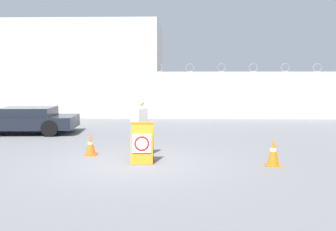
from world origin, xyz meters
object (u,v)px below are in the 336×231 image
(parked_car_front_coupe, at_px, (24,120))
(traffic_cone_near, at_px, (273,152))
(barricade_sign, at_px, (142,142))
(traffic_cone_mid, at_px, (90,145))
(security_guard, at_px, (140,125))

(parked_car_front_coupe, bearing_deg, traffic_cone_near, 144.54)
(parked_car_front_coupe, bearing_deg, barricade_sign, 132.38)
(traffic_cone_mid, bearing_deg, barricade_sign, -28.93)
(barricade_sign, relative_size, traffic_cone_near, 1.50)
(traffic_cone_mid, xyz_separation_m, parked_car_front_coupe, (-3.77, 4.24, 0.25))
(barricade_sign, relative_size, parked_car_front_coupe, 0.25)
(security_guard, bearing_deg, parked_car_front_coupe, -96.55)
(traffic_cone_mid, distance_m, parked_car_front_coupe, 5.68)
(traffic_cone_near, distance_m, parked_car_front_coupe, 10.39)
(barricade_sign, relative_size, security_guard, 0.66)
(traffic_cone_mid, height_order, parked_car_front_coupe, parked_car_front_coupe)
(traffic_cone_near, bearing_deg, traffic_cone_mid, 167.02)
(security_guard, xyz_separation_m, parked_car_front_coupe, (-5.28, 4.44, -0.37))
(barricade_sign, height_order, security_guard, security_guard)
(traffic_cone_near, height_order, traffic_cone_mid, traffic_cone_near)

